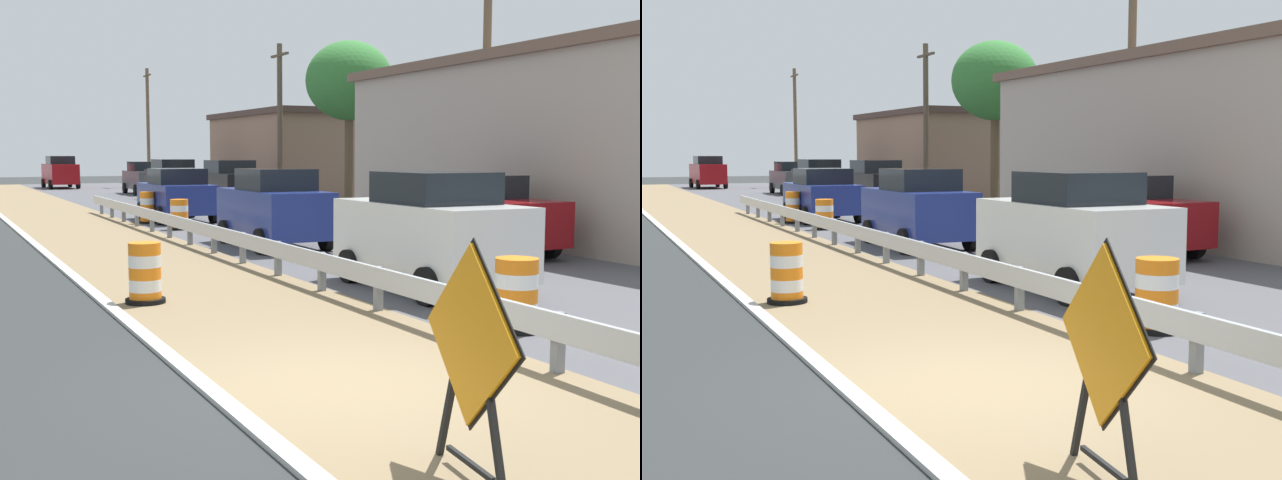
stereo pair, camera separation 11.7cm
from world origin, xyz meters
The scene contains 24 objects.
ground_plane centered at (0.00, 0.00, 0.00)m, with size 160.00×160.00×0.00m, color #2B2D2D.
median_dirt_strip centered at (0.74, 0.00, 0.00)m, with size 3.88×120.00×0.01m, color #7F6B4C.
curb_near_edge centered at (-1.30, 0.00, 0.00)m, with size 0.20×120.00×0.11m, color #ADADA8.
guardrail_median centered at (2.44, -0.67, 0.52)m, with size 0.18×55.55×0.71m.
warning_sign_diamond centered at (-0.22, -2.75, 1.03)m, with size 0.23×1.48×1.87m.
traffic_barrel_nearest centered at (3.50, 1.29, 0.46)m, with size 0.75×0.75×1.03m.
traffic_barrel_close centered at (-0.67, 5.67, 0.46)m, with size 0.66×0.66×1.01m.
traffic_barrel_mid centered at (3.78, 10.73, 0.47)m, with size 0.71×0.71×1.04m.
traffic_barrel_far centered at (3.48, 18.12, 0.44)m, with size 0.72×0.72×0.98m.
traffic_barrel_farther centered at (3.12, 20.92, 0.50)m, with size 0.63×0.63×1.11m.
car_lead_near_lane centered at (4.38, 12.30, 1.03)m, with size 2.03×4.21×2.07m.
car_trailing_near_lane centered at (7.98, 41.18, 0.97)m, with size 2.08×4.75×1.94m.
car_lead_far_lane centered at (4.32, 21.40, 0.96)m, with size 2.13×4.11×1.92m.
car_mid_far_lane centered at (8.28, 26.71, 1.07)m, with size 2.20×4.36×2.15m.
car_trailing_far_lane centered at (4.61, 51.81, 1.12)m, with size 2.13×4.67×2.23m.
car_distant_a centered at (7.81, 34.32, 1.06)m, with size 2.21×4.63×2.13m.
car_distant_b centered at (4.33, 4.76, 1.07)m, with size 2.08×4.08×2.15m.
car_distant_c centered at (8.32, 8.79, 0.97)m, with size 2.29×4.63×1.94m.
roadside_shop_near centered at (14.25, 11.20, 2.67)m, with size 8.47×15.56×5.31m.
roadside_shop_far centered at (14.43, 32.78, 2.33)m, with size 7.03×11.10×4.63m.
utility_pole_near centered at (10.79, 11.78, 4.23)m, with size 0.24×1.80×8.14m.
utility_pole_mid centered at (10.59, 26.61, 3.80)m, with size 0.24×1.80×7.30m.
utility_pole_far centered at (10.74, 51.36, 4.38)m, with size 0.24×1.80×8.45m.
tree_roadside centered at (12.33, 23.24, 5.44)m, with size 3.67×3.67×7.13m.
Camera 2 is at (-3.77, -7.81, 2.50)m, focal length 46.21 mm.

